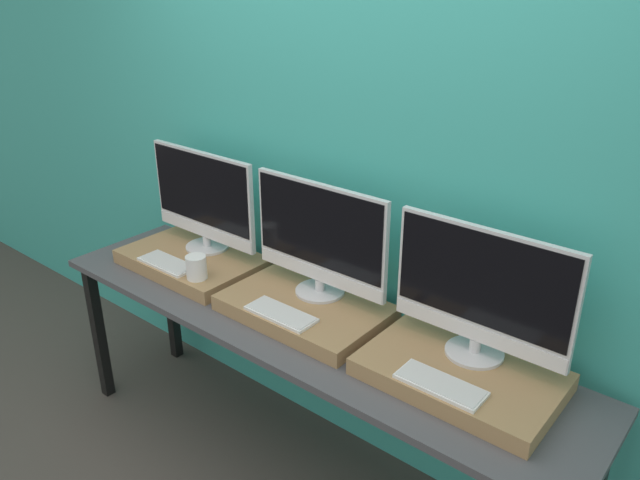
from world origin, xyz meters
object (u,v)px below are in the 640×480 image
keyboard_left (167,263)px  monitor_right (481,291)px  monitor_center (320,238)px  keyboard_right (440,384)px  monitor_left (203,199)px  mug (196,267)px  keyboard_center (281,314)px

keyboard_left → monitor_right: size_ratio=0.46×
monitor_center → keyboard_right: monitor_center is taller
keyboard_left → monitor_center: monitor_center is taller
keyboard_left → monitor_right: (1.38, 0.23, 0.24)m
monitor_right → monitor_left: bearing=180.0°
monitor_center → monitor_right: 0.69m
keyboard_left → monitor_center: bearing=18.8°
mug → keyboard_right: size_ratio=0.36×
mug → monitor_center: (0.49, 0.23, 0.19)m
mug → monitor_center: size_ratio=0.16×
monitor_center → keyboard_right: bearing=-18.8°
monitor_center → monitor_right: same height
monitor_left → keyboard_center: (0.69, -0.23, -0.24)m
mug → monitor_right: 1.22m
keyboard_center → keyboard_left: bearing=180.0°
keyboard_left → keyboard_right: size_ratio=1.00×
monitor_center → mug: bearing=-154.3°
monitor_left → monitor_right: (1.38, 0.00, 0.00)m
monitor_left → keyboard_center: size_ratio=2.18×
mug → monitor_center: bearing=25.7°
mug → keyboard_right: bearing=-0.0°
monitor_left → monitor_right: bearing=0.0°
keyboard_center → keyboard_right: 0.69m
monitor_center → keyboard_center: (0.00, -0.23, -0.24)m
keyboard_center → keyboard_right: size_ratio=1.00×
keyboard_left → monitor_right: bearing=9.6°
mug → keyboard_center: mug is taller
mug → monitor_right: (1.18, 0.23, 0.19)m
keyboard_center → monitor_right: (0.69, 0.23, 0.24)m
monitor_left → keyboard_right: monitor_left is taller
keyboard_left → monitor_right: monitor_right is taller
monitor_left → mug: size_ratio=6.14×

